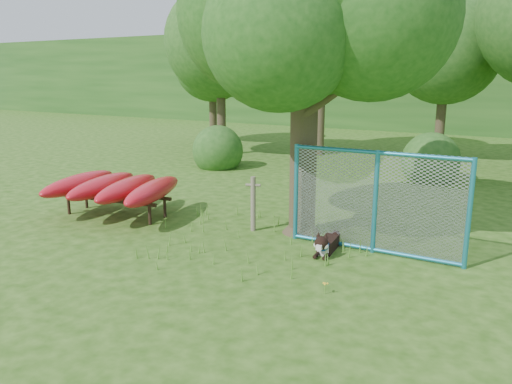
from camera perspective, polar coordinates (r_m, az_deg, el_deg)
The scene contains 14 objects.
ground at distance 9.17m, azimuth -4.87°, elevation -7.45°, with size 80.00×80.00×0.00m, color #244C0F.
oak_tree at distance 10.20m, azimuth 5.78°, elevation 20.67°, with size 5.62×5.00×6.84m.
wooden_post at distance 10.48m, azimuth -0.32°, elevation -1.19°, with size 0.32×0.16×1.17m.
kayak_rack at distance 12.03m, azimuth -15.83°, elevation 0.56°, with size 3.34×2.97×0.91m.
husky_dog at distance 9.38m, azimuth 8.01°, elevation -5.93°, with size 0.35×1.11×0.49m.
fence_section at distance 9.37m, azimuth 13.46°, elevation -1.15°, with size 3.29×0.10×3.20m.
wildflower_clump at distance 7.71m, azimuth 7.91°, elevation -10.43°, with size 0.09×0.09×0.19m.
bg_tree_a at distance 20.54m, azimuth -4.11°, elevation 16.74°, with size 4.40×4.40×6.70m.
bg_tree_b at distance 20.74m, azimuth 7.71°, elevation 19.75°, with size 5.20×5.20×8.22m.
bg_tree_c at distance 20.33m, azimuth 20.93°, elevation 14.91°, with size 4.00×4.00×6.12m.
bg_tree_f at distance 24.40m, azimuth -5.05°, elevation 14.41°, with size 3.60×3.60×5.55m.
shrub_left at distance 17.89m, azimuth -4.36°, elevation 2.83°, with size 1.80×1.80×1.80m, color #23521A.
shrub_mid at distance 16.61m, azimuth 19.18°, elevation 1.30°, with size 1.80×1.80×1.80m, color #23521A.
wooded_hillside at distance 35.37m, azimuth 22.44°, elevation 11.94°, with size 80.00×12.00×6.00m, color #23521A.
Camera 1 is at (4.94, -7.02, 3.24)m, focal length 35.00 mm.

